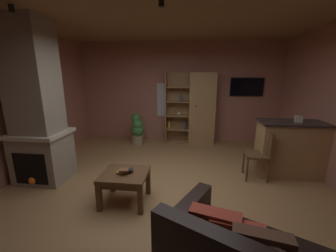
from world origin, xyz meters
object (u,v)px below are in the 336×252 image
at_px(stone_fireplace, 37,112).
at_px(dining_chair, 262,151).
at_px(coffee_table, 125,179).
at_px(table_book_2, 124,170).
at_px(bookshelf_cabinet, 199,109).
at_px(table_book_0, 121,173).
at_px(wall_mounted_tv, 247,87).
at_px(kitchen_bar_counter, 296,149).
at_px(tissue_box, 298,119).
at_px(potted_floor_plant, 137,129).
at_px(table_book_1, 129,170).

bearing_deg(stone_fireplace, dining_chair, 7.08).
bearing_deg(coffee_table, table_book_2, -78.66).
height_order(bookshelf_cabinet, table_book_0, bookshelf_cabinet).
relative_size(stone_fireplace, dining_chair, 3.04).
bearing_deg(wall_mounted_tv, kitchen_bar_counter, -75.85).
relative_size(kitchen_bar_counter, tissue_box, 11.82).
relative_size(stone_fireplace, table_book_0, 25.03).
bearing_deg(kitchen_bar_counter, coffee_table, -157.27).
bearing_deg(table_book_2, stone_fireplace, 161.39).
xyz_separation_m(tissue_box, dining_chair, (-0.65, -0.20, -0.58)).
distance_m(bookshelf_cabinet, potted_floor_plant, 1.79).
height_order(tissue_box, dining_chair, tissue_box).
distance_m(bookshelf_cabinet, wall_mounted_tv, 1.43).
relative_size(tissue_box, table_book_2, 0.89).
relative_size(potted_floor_plant, wall_mounted_tv, 0.98).
xyz_separation_m(table_book_2, potted_floor_plant, (-0.52, 2.75, -0.11)).
distance_m(tissue_box, dining_chair, 0.89).
height_order(table_book_2, dining_chair, dining_chair).
relative_size(table_book_2, wall_mounted_tv, 0.15).
relative_size(stone_fireplace, wall_mounted_tv, 3.18).
bearing_deg(coffee_table, potted_floor_plant, 100.77).
distance_m(table_book_0, table_book_2, 0.08).
bearing_deg(coffee_table, stone_fireplace, 162.78).
relative_size(kitchen_bar_counter, coffee_table, 2.10).
height_order(tissue_box, table_book_2, tissue_box).
bearing_deg(table_book_2, dining_chair, 25.36).
bearing_deg(coffee_table, wall_mounted_tv, 52.93).
bearing_deg(kitchen_bar_counter, tissue_box, -156.59).
relative_size(bookshelf_cabinet, coffee_table, 2.89).
bearing_deg(coffee_table, table_book_0, -152.65).
height_order(bookshelf_cabinet, tissue_box, bookshelf_cabinet).
distance_m(table_book_2, potted_floor_plant, 2.80).
bearing_deg(kitchen_bar_counter, table_book_2, -156.40).
relative_size(kitchen_bar_counter, potted_floor_plant, 1.64).
bearing_deg(dining_chair, kitchen_bar_counter, 17.51).
xyz_separation_m(tissue_box, coffee_table, (-2.91, -1.22, -0.72)).
height_order(stone_fireplace, dining_chair, stone_fireplace).
height_order(kitchen_bar_counter, coffee_table, kitchen_bar_counter).
bearing_deg(table_book_0, bookshelf_cabinet, 68.34).
relative_size(stone_fireplace, table_book_1, 24.50).
height_order(stone_fireplace, tissue_box, stone_fireplace).
xyz_separation_m(stone_fireplace, potted_floor_plant, (1.19, 2.17, -0.82)).
bearing_deg(table_book_1, kitchen_bar_counter, 22.88).
relative_size(dining_chair, potted_floor_plant, 1.06).
xyz_separation_m(dining_chair, potted_floor_plant, (-2.77, 1.68, -0.09)).
height_order(table_book_2, wall_mounted_tv, wall_mounted_tv).
bearing_deg(bookshelf_cabinet, table_book_0, -111.66).
height_order(table_book_0, table_book_2, table_book_2).
xyz_separation_m(coffee_table, table_book_0, (-0.05, -0.02, 0.11)).
bearing_deg(potted_floor_plant, stone_fireplace, -118.62).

